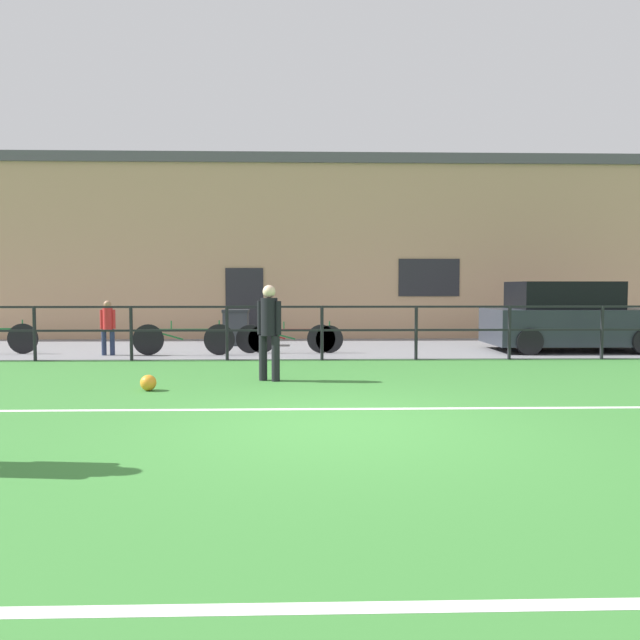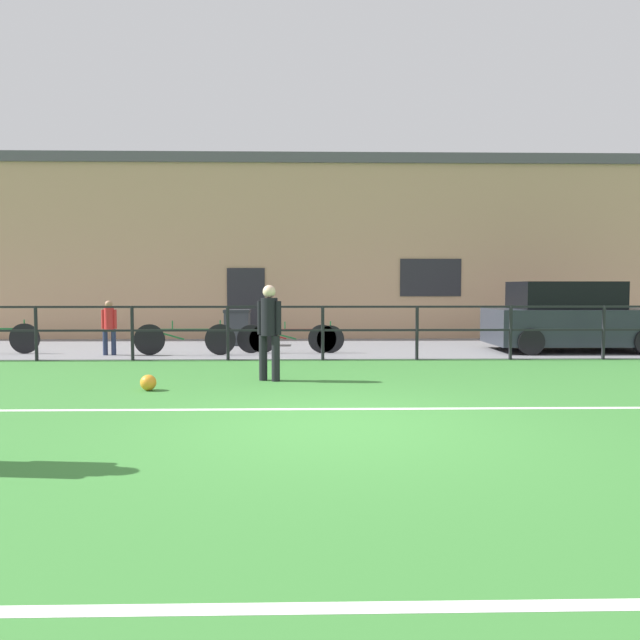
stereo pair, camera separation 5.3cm
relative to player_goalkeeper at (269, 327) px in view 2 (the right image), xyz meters
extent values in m
cube|color=#387A33|center=(0.95, -3.20, -0.91)|extent=(60.00, 44.00, 0.04)
cube|color=white|center=(0.95, -2.33, -0.89)|extent=(36.00, 0.11, 0.00)
cube|color=white|center=(0.95, -7.04, -0.89)|extent=(36.00, 0.11, 0.00)
cube|color=slate|center=(0.95, 5.30, -0.88)|extent=(48.00, 5.00, 0.02)
cylinder|color=black|center=(-5.05, 2.80, -0.32)|extent=(0.07, 0.07, 1.15)
cylinder|color=black|center=(-3.05, 2.80, -0.32)|extent=(0.07, 0.07, 1.15)
cylinder|color=black|center=(-1.05, 2.80, -0.32)|extent=(0.07, 0.07, 1.15)
cylinder|color=black|center=(0.95, 2.80, -0.32)|extent=(0.07, 0.07, 1.15)
cylinder|color=black|center=(2.95, 2.80, -0.32)|extent=(0.07, 0.07, 1.15)
cylinder|color=black|center=(4.95, 2.80, -0.32)|extent=(0.07, 0.07, 1.15)
cylinder|color=black|center=(6.95, 2.80, -0.32)|extent=(0.07, 0.07, 1.15)
cube|color=black|center=(0.95, 2.80, 0.23)|extent=(36.00, 0.04, 0.04)
cube|color=black|center=(0.95, 2.80, -0.26)|extent=(36.00, 0.04, 0.04)
cube|color=tan|center=(0.95, 9.00, 1.68)|extent=(28.00, 2.40, 5.15)
cube|color=#232328|center=(-1.17, 7.79, 0.16)|extent=(1.10, 0.04, 2.10)
cube|color=#232328|center=(4.26, 7.79, 0.93)|extent=(1.80, 0.04, 1.10)
cube|color=#4C4C51|center=(0.95, 9.00, 4.41)|extent=(28.00, 2.56, 0.30)
cylinder|color=black|center=(0.11, -0.05, -0.52)|extent=(0.14, 0.14, 0.75)
cylinder|color=black|center=(-0.11, 0.05, -0.52)|extent=(0.14, 0.14, 0.75)
cylinder|color=black|center=(0.00, 0.00, 0.16)|extent=(0.28, 0.28, 0.62)
sphere|color=beige|center=(0.00, 0.00, 0.58)|extent=(0.21, 0.21, 0.21)
cylinder|color=black|center=(0.15, -0.07, 0.14)|extent=(0.10, 0.10, 0.55)
cylinder|color=black|center=(-0.15, 0.07, 0.14)|extent=(0.10, 0.10, 0.55)
sphere|color=orange|center=(-1.75, -0.90, -0.78)|extent=(0.24, 0.24, 0.24)
cylinder|color=#232D4C|center=(-3.72, 3.67, -0.58)|extent=(0.11, 0.11, 0.58)
cylinder|color=#232D4C|center=(-3.90, 3.65, -0.58)|extent=(0.11, 0.11, 0.58)
cylinder|color=red|center=(-3.81, 3.66, -0.06)|extent=(0.21, 0.21, 0.48)
sphere|color=#A37556|center=(-3.81, 3.66, 0.27)|extent=(0.16, 0.16, 0.16)
cylinder|color=red|center=(-3.68, 3.67, -0.07)|extent=(0.08, 0.08, 0.43)
cylinder|color=red|center=(-3.94, 3.65, -0.07)|extent=(0.08, 0.08, 0.43)
cube|color=#282D38|center=(6.93, 4.32, -0.29)|extent=(3.86, 1.83, 0.84)
cube|color=black|center=(6.74, 4.32, 0.45)|extent=(2.32, 1.54, 0.64)
cylinder|color=black|center=(5.62, 3.44, -0.57)|extent=(0.60, 0.18, 0.60)
cylinder|color=black|center=(5.62, 5.19, -0.57)|extent=(0.60, 0.18, 0.60)
cylinder|color=black|center=(8.24, 5.19, -0.57)|extent=(0.60, 0.18, 0.60)
cylinder|color=black|center=(-5.85, 4.00, -0.53)|extent=(0.69, 0.04, 0.69)
cylinder|color=#1E6633|center=(-5.85, 4.00, -0.23)|extent=(0.03, 0.03, 0.28)
cylinder|color=black|center=(-0.67, 4.00, -0.55)|extent=(0.66, 0.04, 0.66)
cylinder|color=black|center=(0.97, 4.00, -0.55)|extent=(0.66, 0.04, 0.66)
cube|color=maroon|center=(0.15, 4.00, -0.33)|extent=(1.28, 0.04, 0.04)
cube|color=maroon|center=(-0.26, 4.00, -0.44)|extent=(0.80, 0.03, 0.24)
cylinder|color=maroon|center=(-0.14, 4.00, -0.23)|extent=(0.03, 0.03, 0.20)
cylinder|color=maroon|center=(0.97, 4.00, -0.26)|extent=(0.03, 0.03, 0.28)
cylinder|color=black|center=(-2.91, 3.63, -0.53)|extent=(0.69, 0.04, 0.69)
cylinder|color=black|center=(-1.33, 3.63, -0.53)|extent=(0.69, 0.04, 0.69)
cube|color=#1E6633|center=(-2.12, 3.63, -0.30)|extent=(1.23, 0.04, 0.04)
cube|color=#1E6633|center=(-2.51, 3.63, -0.42)|extent=(0.77, 0.03, 0.25)
cylinder|color=#1E6633|center=(-2.40, 3.63, -0.20)|extent=(0.03, 0.03, 0.20)
cylinder|color=#1E6633|center=(-1.33, 3.63, -0.23)|extent=(0.03, 0.03, 0.28)
cylinder|color=black|center=(-0.40, 4.00, -0.56)|extent=(0.64, 0.04, 0.64)
cylinder|color=black|center=(1.16, 4.00, -0.56)|extent=(0.64, 0.04, 0.64)
cube|color=#1E6633|center=(0.38, 4.00, -0.35)|extent=(1.22, 0.04, 0.04)
cube|color=#1E6633|center=(-0.01, 4.00, -0.45)|extent=(0.76, 0.03, 0.23)
cylinder|color=#1E6633|center=(0.11, 4.00, -0.25)|extent=(0.03, 0.03, 0.20)
cylinder|color=#1E6633|center=(1.16, 4.00, -0.28)|extent=(0.03, 0.03, 0.28)
cube|color=#33383D|center=(-1.21, 5.89, -0.45)|extent=(0.63, 0.53, 0.86)
cube|color=#282C30|center=(-1.21, 5.89, 0.02)|extent=(0.67, 0.57, 0.08)
camera|label=1|loc=(0.57, -9.83, 0.64)|focal=33.71mm
camera|label=2|loc=(0.62, -9.83, 0.64)|focal=33.71mm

